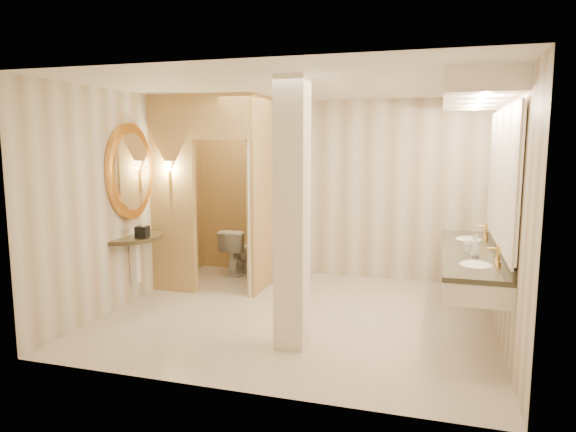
# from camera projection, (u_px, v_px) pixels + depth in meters

# --- Properties ---
(floor) EXTENTS (4.50, 4.50, 0.00)m
(floor) POSITION_uv_depth(u_px,v_px,m) (298.00, 315.00, 6.20)
(floor) COLOR beige
(floor) RESTS_ON ground
(ceiling) EXTENTS (4.50, 4.50, 0.00)m
(ceiling) POSITION_uv_depth(u_px,v_px,m) (299.00, 86.00, 5.81)
(ceiling) COLOR white
(ceiling) RESTS_ON wall_back
(wall_back) EXTENTS (4.50, 0.02, 2.70)m
(wall_back) POSITION_uv_depth(u_px,v_px,m) (333.00, 189.00, 7.90)
(wall_back) COLOR beige
(wall_back) RESTS_ON floor
(wall_front) EXTENTS (4.50, 0.02, 2.70)m
(wall_front) POSITION_uv_depth(u_px,v_px,m) (233.00, 233.00, 4.11)
(wall_front) COLOR beige
(wall_front) RESTS_ON floor
(wall_left) EXTENTS (0.02, 4.00, 2.70)m
(wall_left) POSITION_uv_depth(u_px,v_px,m) (131.00, 198.00, 6.64)
(wall_left) COLOR beige
(wall_left) RESTS_ON floor
(wall_right) EXTENTS (0.02, 4.00, 2.70)m
(wall_right) POSITION_uv_depth(u_px,v_px,m) (506.00, 211.00, 5.37)
(wall_right) COLOR beige
(wall_right) RESTS_ON floor
(toilet_closet) EXTENTS (1.50, 1.55, 2.70)m
(toilet_closet) POSITION_uv_depth(u_px,v_px,m) (241.00, 191.00, 7.24)
(toilet_closet) COLOR tan
(toilet_closet) RESTS_ON floor
(wall_sconce) EXTENTS (0.14, 0.14, 0.42)m
(wall_sconce) POSITION_uv_depth(u_px,v_px,m) (169.00, 167.00, 6.90)
(wall_sconce) COLOR gold
(wall_sconce) RESTS_ON toilet_closet
(vanity) EXTENTS (0.75, 2.78, 2.09)m
(vanity) POSITION_uv_depth(u_px,v_px,m) (478.00, 183.00, 5.61)
(vanity) COLOR white
(vanity) RESTS_ON floor
(console_shelf) EXTENTS (0.94, 0.94, 1.92)m
(console_shelf) POSITION_uv_depth(u_px,v_px,m) (131.00, 200.00, 6.57)
(console_shelf) COLOR black
(console_shelf) RESTS_ON floor
(pillar) EXTENTS (0.30, 0.30, 2.70)m
(pillar) POSITION_uv_depth(u_px,v_px,m) (292.00, 215.00, 5.08)
(pillar) COLOR white
(pillar) RESTS_ON floor
(tissue_box) EXTENTS (0.17, 0.17, 0.15)m
(tissue_box) POSITION_uv_depth(u_px,v_px,m) (142.00, 232.00, 6.46)
(tissue_box) COLOR black
(tissue_box) RESTS_ON console_shelf
(toilet) EXTENTS (0.46, 0.74, 0.72)m
(toilet) POSITION_uv_depth(u_px,v_px,m) (239.00, 251.00, 8.15)
(toilet) COLOR white
(toilet) RESTS_ON floor
(soap_bottle_a) EXTENTS (0.07, 0.07, 0.14)m
(soap_bottle_a) POSITION_uv_depth(u_px,v_px,m) (467.00, 245.00, 5.63)
(soap_bottle_a) COLOR beige
(soap_bottle_a) RESTS_ON vanity
(soap_bottle_b) EXTENTS (0.11, 0.11, 0.11)m
(soap_bottle_b) POSITION_uv_depth(u_px,v_px,m) (473.00, 241.00, 5.96)
(soap_bottle_b) COLOR silver
(soap_bottle_b) RESTS_ON vanity
(soap_bottle_c) EXTENTS (0.10, 0.10, 0.24)m
(soap_bottle_c) POSITION_uv_depth(u_px,v_px,m) (476.00, 246.00, 5.38)
(soap_bottle_c) COLOR #C6B28C
(soap_bottle_c) RESTS_ON vanity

